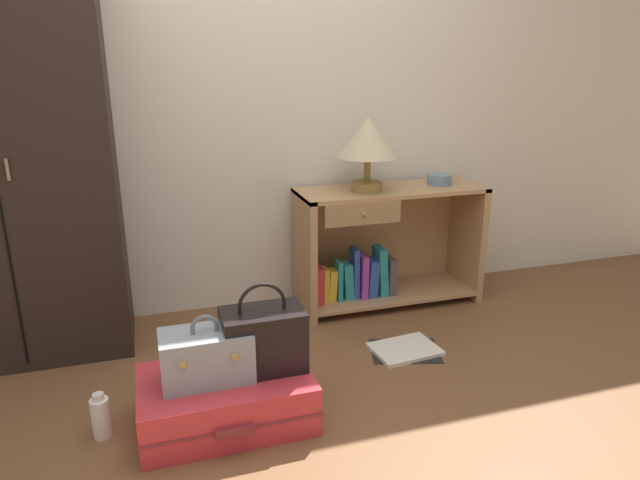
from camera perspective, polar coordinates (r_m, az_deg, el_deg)
The scene contains 11 objects.
ground_plane at distance 2.15m, azimuth -0.84°, elevation -21.63°, with size 9.00×9.00×0.00m, color brown.
back_wall at distance 3.13m, azimuth -9.23°, elevation 16.32°, with size 6.40×0.10×2.60m, color silver.
wardrobe at distance 2.89m, azimuth -29.13°, elevation 7.00°, with size 0.91×0.47×1.87m.
bookshelf at distance 3.28m, azimuth 6.18°, elevation -0.74°, with size 1.05×0.39×0.68m.
table_lamp at distance 3.05m, azimuth 4.86°, elevation 9.97°, with size 0.33×0.33×0.40m.
bowl at distance 3.32m, azimuth 11.94°, elevation 6.01°, with size 0.14×0.14×0.06m, color slate.
suitcase_large at distance 2.32m, azimuth -9.44°, elevation -15.54°, with size 0.67×0.44×0.20m.
train_case at distance 2.21m, azimuth -11.37°, elevation -11.37°, with size 0.34×0.20×0.27m.
handbag at distance 2.24m, azimuth -5.74°, elevation -9.88°, with size 0.32×0.19×0.36m.
bottle at distance 2.37m, azimuth -21.22°, elevation -16.28°, with size 0.07×0.07×0.18m.
open_book_on_floor at distance 2.85m, azimuth 8.56°, elevation -10.88°, with size 0.39×0.34×0.02m.
Camera 1 is at (-0.47, -1.59, 1.36)m, focal length 31.74 mm.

